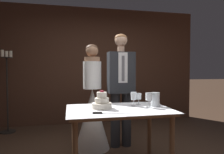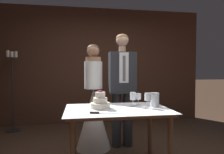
# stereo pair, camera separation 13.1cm
# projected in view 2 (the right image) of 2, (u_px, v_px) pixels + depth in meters

# --- Properties ---
(wall_back) EXTENTS (4.76, 0.12, 2.66)m
(wall_back) POSITION_uv_depth(u_px,v_px,m) (102.00, 66.00, 4.70)
(wall_back) COLOR #472B1E
(wall_back) RESTS_ON ground_plane
(cake_table) EXTENTS (1.23, 0.82, 0.77)m
(cake_table) POSITION_uv_depth(u_px,v_px,m) (117.00, 117.00, 2.38)
(cake_table) COLOR brown
(cake_table) RESTS_ON ground_plane
(tiered_cake) EXTENTS (0.24, 0.24, 0.22)m
(tiered_cake) POSITION_uv_depth(u_px,v_px,m) (100.00, 102.00, 2.39)
(tiered_cake) COLOR silver
(tiered_cake) RESTS_ON cake_table
(cake_knife) EXTENTS (0.44, 0.12, 0.02)m
(cake_knife) POSITION_uv_depth(u_px,v_px,m) (103.00, 113.00, 2.10)
(cake_knife) COLOR silver
(cake_knife) RESTS_ON cake_table
(wine_glass_near) EXTENTS (0.07, 0.07, 0.18)m
(wine_glass_near) POSITION_uv_depth(u_px,v_px,m) (133.00, 97.00, 2.52)
(wine_glass_near) COLOR silver
(wine_glass_near) RESTS_ON cake_table
(wine_glass_middle) EXTENTS (0.08, 0.08, 0.18)m
(wine_glass_middle) POSITION_uv_depth(u_px,v_px,m) (148.00, 97.00, 2.41)
(wine_glass_middle) COLOR silver
(wine_glass_middle) RESTS_ON cake_table
(wine_glass_far) EXTENTS (0.07, 0.07, 0.15)m
(wine_glass_far) POSITION_uv_depth(u_px,v_px,m) (138.00, 97.00, 2.62)
(wine_glass_far) COLOR silver
(wine_glass_far) RESTS_ON cake_table
(hurricane_candle) EXTENTS (0.11, 0.11, 0.18)m
(hurricane_candle) POSITION_uv_depth(u_px,v_px,m) (155.00, 100.00, 2.49)
(hurricane_candle) COLOR silver
(hurricane_candle) RESTS_ON cake_table
(bride) EXTENTS (0.54, 0.54, 1.63)m
(bride) POSITION_uv_depth(u_px,v_px,m) (93.00, 111.00, 3.12)
(bride) COLOR white
(bride) RESTS_ON ground_plane
(groom) EXTENTS (0.41, 0.25, 1.80)m
(groom) POSITION_uv_depth(u_px,v_px,m) (122.00, 84.00, 3.18)
(groom) COLOR #282B30
(groom) RESTS_ON ground_plane
(candle_stand) EXTENTS (0.28, 0.28, 1.62)m
(candle_stand) POSITION_uv_depth(u_px,v_px,m) (13.00, 90.00, 4.00)
(candle_stand) COLOR black
(candle_stand) RESTS_ON ground_plane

